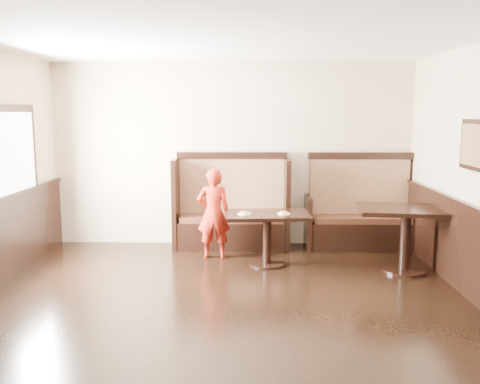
{
  "coord_description": "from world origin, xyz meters",
  "views": [
    {
      "loc": [
        0.29,
        -4.32,
        2.05
      ],
      "look_at": [
        0.15,
        2.35,
        1.0
      ],
      "focal_mm": 38.0,
      "sensor_mm": 36.0,
      "label": 1
    }
  ],
  "objects_px": {
    "table_main": "(267,225)",
    "booth_neighbor": "(359,216)",
    "booth_main": "(232,213)",
    "child": "(214,213)",
    "table_neighbor": "(406,224)"
  },
  "relations": [
    {
      "from": "table_main",
      "to": "booth_neighbor",
      "type": "bearing_deg",
      "value": 29.03
    },
    {
      "from": "booth_main",
      "to": "table_main",
      "type": "distance_m",
      "value": 1.08
    },
    {
      "from": "booth_main",
      "to": "child",
      "type": "distance_m",
      "value": 0.66
    },
    {
      "from": "booth_main",
      "to": "table_neighbor",
      "type": "xyz_separation_m",
      "value": [
        2.29,
        -1.19,
        0.1
      ]
    },
    {
      "from": "booth_main",
      "to": "table_neighbor",
      "type": "height_order",
      "value": "booth_main"
    },
    {
      "from": "booth_main",
      "to": "child",
      "type": "xyz_separation_m",
      "value": [
        -0.23,
        -0.61,
        0.11
      ]
    },
    {
      "from": "booth_main",
      "to": "table_neighbor",
      "type": "relative_size",
      "value": 1.36
    },
    {
      "from": "booth_neighbor",
      "to": "table_main",
      "type": "bearing_deg",
      "value": -146.65
    },
    {
      "from": "booth_main",
      "to": "table_main",
      "type": "bearing_deg",
      "value": -61.47
    },
    {
      "from": "table_neighbor",
      "to": "child",
      "type": "height_order",
      "value": "child"
    },
    {
      "from": "table_main",
      "to": "table_neighbor",
      "type": "distance_m",
      "value": 1.79
    },
    {
      "from": "table_main",
      "to": "table_neighbor",
      "type": "height_order",
      "value": "table_neighbor"
    },
    {
      "from": "booth_neighbor",
      "to": "table_main",
      "type": "relative_size",
      "value": 1.41
    },
    {
      "from": "booth_main",
      "to": "booth_neighbor",
      "type": "distance_m",
      "value": 1.95
    },
    {
      "from": "table_neighbor",
      "to": "table_main",
      "type": "bearing_deg",
      "value": 178.09
    }
  ]
}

